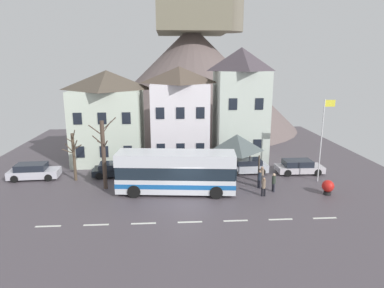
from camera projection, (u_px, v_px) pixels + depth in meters
ground_plane at (188, 206)px, 24.38m from camera, size 40.00×60.00×0.07m
townhouse_00 at (109, 116)px, 34.77m from camera, size 6.77×6.74×9.36m
townhouse_01 at (179, 114)px, 34.90m from camera, size 5.72×6.14×9.74m
townhouse_02 at (240, 105)px, 34.83m from camera, size 5.06×5.64×11.60m
hilltop_castle at (192, 75)px, 52.78m from camera, size 33.02×33.02×22.03m
transit_bus at (176, 173)px, 26.39m from camera, size 9.46×3.38×3.31m
bus_shelter at (237, 143)px, 29.85m from camera, size 3.60×3.60×3.91m
parked_car_00 at (246, 166)px, 31.43m from camera, size 4.01×1.99×1.33m
parked_car_01 at (114, 169)px, 30.58m from camera, size 3.93×2.07×1.23m
parked_car_02 at (34, 171)px, 29.81m from camera, size 4.35×2.09×1.40m
parked_car_03 at (299, 167)px, 31.35m from camera, size 4.27×1.99×1.27m
pedestrian_00 at (262, 174)px, 28.71m from camera, size 0.34×0.39×1.48m
pedestrian_01 at (264, 186)px, 25.86m from camera, size 0.35×0.29×1.52m
pedestrian_02 at (274, 181)px, 26.77m from camera, size 0.30×0.33×1.54m
pedestrian_03 at (260, 179)px, 27.52m from camera, size 0.29×0.31×1.53m
public_bench at (229, 165)px, 32.27m from camera, size 1.54×0.48×0.87m
flagpole at (323, 135)px, 28.37m from camera, size 0.95×0.10×7.16m
harbour_buoy at (328, 187)px, 26.18m from camera, size 0.93×0.93×1.18m
bare_tree_00 at (74, 155)px, 29.02m from camera, size 1.62×1.42×4.69m
bare_tree_01 at (104, 154)px, 26.96m from camera, size 2.18×2.29×5.96m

